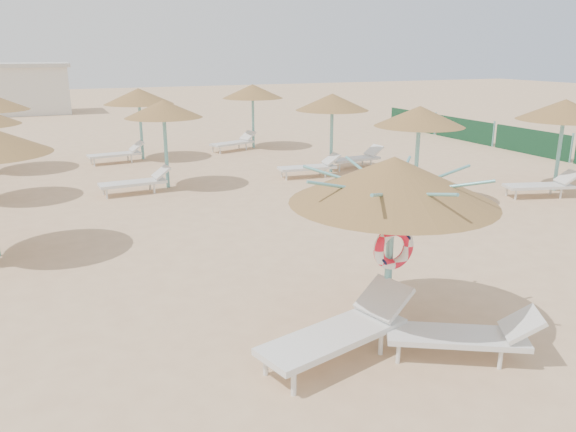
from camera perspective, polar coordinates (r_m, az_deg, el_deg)
name	(u,v)px	position (r m, az deg, el deg)	size (l,w,h in m)	color
ground	(353,328)	(8.69, 6.59, -11.22)	(120.00, 120.00, 0.00)	tan
main_palapa	(393,181)	(7.95, 10.65, 3.50)	(2.93, 2.93, 2.62)	#65B0AF
lounger_main_a	(342,330)	(7.75, 5.51, -11.46)	(2.43, 1.27, 0.85)	silver
lounger_main_b	(466,335)	(8.09, 17.68, -11.40)	(2.03, 1.51, 0.73)	silver
palapa_field	(204,109)	(17.81, -8.55, 10.75)	(18.96, 13.47, 2.69)	#65B0AF
service_hut	(2,89)	(41.72, -27.05, 11.44)	(8.40, 4.40, 3.25)	silver
windbreak_fence	(532,142)	(24.69, 23.54, 6.90)	(0.08, 19.84, 1.10)	#1B532C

